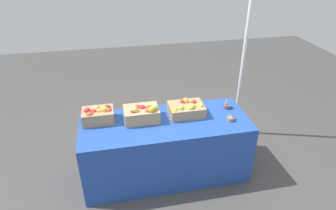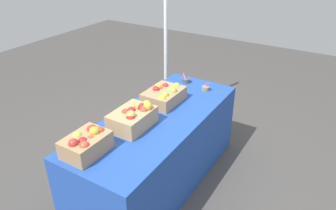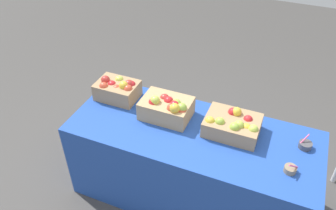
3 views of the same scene
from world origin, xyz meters
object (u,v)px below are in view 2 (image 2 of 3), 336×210
Objects in this scene: apple_crate_right at (164,95)px; apple_crate_left at (86,143)px; sample_bowl_near at (206,88)px; tent_pole at (166,39)px; apple_crate_middle at (134,117)px; sample_bowl_mid at (186,80)px.

apple_crate_left is at bearing 176.72° from apple_crate_right.
sample_bowl_near is at bearing -27.11° from apple_crate_right.
tent_pole is (1.90, 0.48, 0.24)m from apple_crate_left.
apple_crate_left is at bearing 168.78° from sample_bowl_near.
apple_crate_middle is (0.48, -0.08, 0.01)m from apple_crate_left.
apple_crate_right is 1.08m from tent_pole.
sample_bowl_mid is (1.52, -0.01, -0.06)m from apple_crate_left.
tent_pole is (1.41, 0.56, 0.23)m from apple_crate_middle.
apple_crate_right reaches higher than sample_bowl_mid.
apple_crate_middle reaches higher than sample_bowl_near.
apple_crate_middle is at bearing 167.68° from sample_bowl_near.
apple_crate_left is 3.45× the size of sample_bowl_mid.
tent_pole is (0.38, 0.50, 0.30)m from sample_bowl_mid.
tent_pole reaches higher than sample_bowl_mid.
sample_bowl_mid is at bearing 75.68° from sample_bowl_near.
sample_bowl_mid is at bearing 3.40° from apple_crate_middle.
apple_crate_middle is 0.97× the size of apple_crate_right.
apple_crate_right is 0.19× the size of tent_pole.
sample_bowl_mid is (1.03, 0.06, -0.07)m from apple_crate_middle.
apple_crate_left is 0.16× the size of tent_pole.
apple_crate_middle reaches higher than apple_crate_right.
tent_pole reaches higher than apple_crate_middle.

